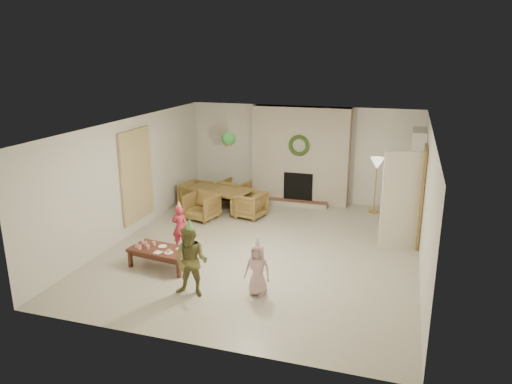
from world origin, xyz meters
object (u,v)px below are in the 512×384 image
at_px(dining_chair_far, 235,192).
at_px(dining_chair_right, 249,204).
at_px(dining_chair_left, 196,195).
at_px(child_pink, 258,269).
at_px(dining_chair_near, 202,206).
at_px(child_red, 180,228).
at_px(dining_table, 219,200).
at_px(coffee_table_top, 161,250).
at_px(child_plaid, 191,262).

height_order(dining_chair_far, dining_chair_right, same).
xyz_separation_m(dining_chair_left, child_pink, (2.87, -3.97, 0.13)).
xyz_separation_m(dining_chair_near, child_red, (0.31, -1.78, 0.14)).
relative_size(dining_table, dining_chair_far, 2.34).
relative_size(dining_chair_left, child_pink, 0.78).
relative_size(dining_table, dining_chair_right, 2.34).
distance_m(dining_chair_far, dining_chair_left, 1.01).
height_order(dining_table, dining_chair_near, dining_chair_near).
xyz_separation_m(coffee_table_top, child_pink, (2.00, -0.46, 0.11)).
bearing_deg(dining_table, child_pink, -46.60).
distance_m(dining_chair_left, coffee_table_top, 3.62).
bearing_deg(child_pink, dining_chair_far, 115.55).
height_order(dining_table, coffee_table_top, dining_table).
xyz_separation_m(dining_chair_near, child_plaid, (1.34, -3.47, 0.28)).
relative_size(child_red, child_pink, 1.03).
bearing_deg(dining_chair_right, child_red, -4.11).
xyz_separation_m(dining_chair_near, coffee_table_top, (0.35, -2.66, 0.02)).
relative_size(child_plaid, child_pink, 1.34).
bearing_deg(dining_chair_left, child_plaid, -143.12).
bearing_deg(child_pink, dining_chair_right, 111.53).
height_order(dining_chair_near, child_red, child_red).
bearing_deg(dining_chair_far, dining_chair_left, 45.00).
bearing_deg(child_plaid, child_pink, 17.24).
relative_size(dining_table, dining_chair_left, 2.34).
bearing_deg(dining_chair_far, child_red, 103.14).
xyz_separation_m(child_red, child_pink, (2.04, -1.34, -0.01)).
xyz_separation_m(dining_chair_far, dining_chair_right, (0.70, -0.90, 0.00)).
relative_size(dining_table, child_red, 1.78).
xyz_separation_m(coffee_table_top, child_plaid, (0.98, -0.81, 0.26)).
bearing_deg(dining_chair_left, dining_chair_far, -45.00).
bearing_deg(child_pink, dining_chair_left, 127.29).
height_order(dining_table, dining_chair_right, dining_chair_right).
relative_size(dining_chair_near, dining_chair_left, 1.00).
distance_m(child_plaid, child_pink, 1.08).
distance_m(dining_table, child_pink, 4.39).
distance_m(dining_chair_right, child_red, 2.38).
bearing_deg(child_pink, dining_table, 121.24).
height_order(coffee_table_top, child_red, child_red).
bearing_deg(dining_table, child_plaid, -60.70).
bearing_deg(coffee_table_top, dining_chair_far, 97.60).
xyz_separation_m(dining_chair_right, child_plaid, (0.31, -3.95, 0.28)).
height_order(dining_chair_near, dining_chair_left, same).
bearing_deg(dining_chair_far, coffee_table_top, 103.86).
height_order(dining_table, child_pink, child_pink).
distance_m(dining_chair_right, child_pink, 3.83).
height_order(child_plaid, child_pink, child_plaid).
bearing_deg(coffee_table_top, child_plaid, -32.13).
bearing_deg(dining_table, dining_chair_far, 90.00).
bearing_deg(child_plaid, coffee_table_top, 138.68).
xyz_separation_m(dining_chair_near, dining_chair_right, (1.03, 0.48, 0.00)).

